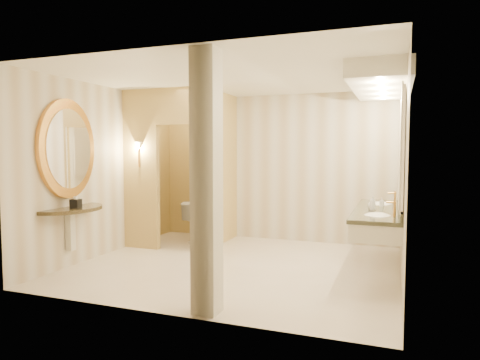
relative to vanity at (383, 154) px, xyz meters
The scene contains 16 objects.
floor 2.59m from the vanity, 168.57° to the right, with size 4.50×4.50×0.00m, color silver.
ceiling 2.29m from the vanity, 168.57° to the right, with size 4.50×4.50×0.00m, color white.
wall_back 2.56m from the vanity, 141.05° to the left, with size 4.50×0.02×2.70m, color beige.
wall_front 3.12m from the vanity, 129.51° to the right, with size 4.50×0.02×2.70m, color beige.
wall_left 4.26m from the vanity, behind, with size 0.02×4.00×2.70m, color beige.
wall_right 0.56m from the vanity, 55.90° to the right, with size 0.02×4.00×2.70m, color beige.
toilet_closet 3.17m from the vanity, 169.66° to the left, with size 1.50×1.55×2.70m.
wall_sconce 3.91m from the vanity, behind, with size 0.14×0.14×0.42m.
vanity is the anchor object (origin of this frame).
console_shelf 4.40m from the vanity, 162.50° to the right, with size 1.08×1.08×1.99m.
pillar 2.75m from the vanity, 126.52° to the right, with size 0.26×0.26×2.70m, color beige.
tissue_box 4.30m from the vanity, 161.07° to the right, with size 0.12×0.12×0.12m, color black.
toilet 3.65m from the vanity, 162.28° to the left, with size 0.42×0.73×0.75m, color white.
soap_bottle_a 0.75m from the vanity, 91.24° to the left, with size 0.06×0.06×0.12m, color beige.
soap_bottle_b 0.70m from the vanity, behind, with size 0.10×0.10×0.13m, color silver.
soap_bottle_c 0.70m from the vanity, 113.75° to the right, with size 0.08×0.08×0.20m, color #C6B28C.
Camera 1 is at (2.16, -5.75, 1.68)m, focal length 32.00 mm.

